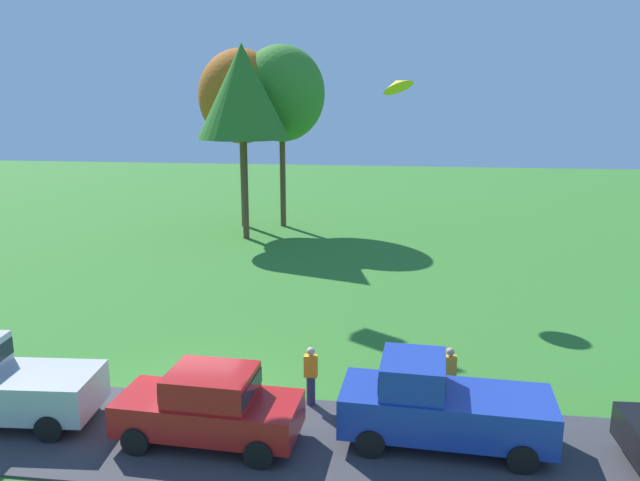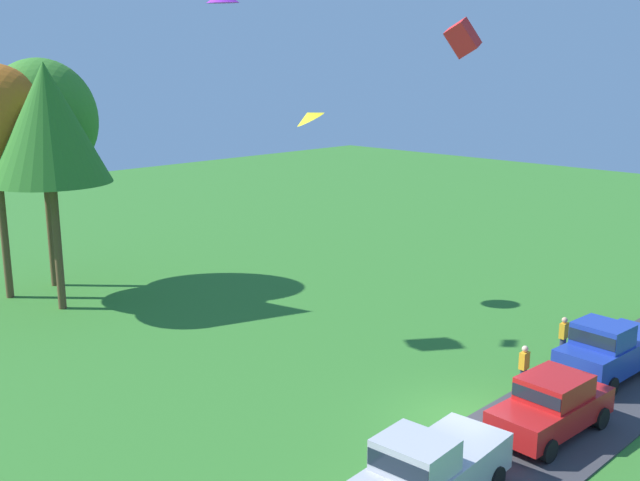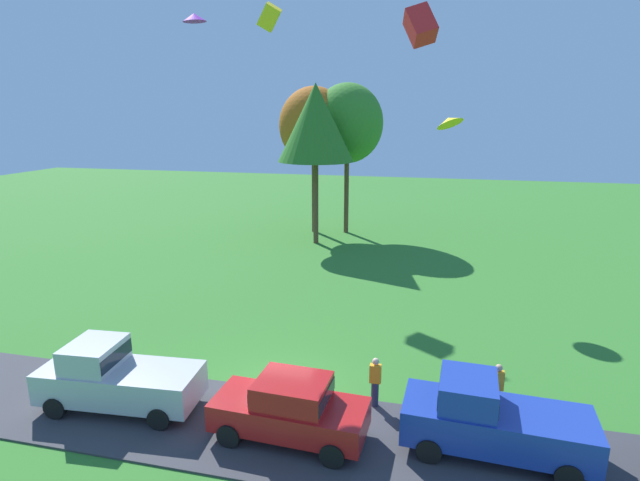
# 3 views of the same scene
# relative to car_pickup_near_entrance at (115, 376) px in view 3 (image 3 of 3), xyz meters

# --- Properties ---
(ground_plane) EXTENTS (120.00, 120.00, 0.00)m
(ground_plane) POSITION_rel_car_pickup_near_entrance_xyz_m (4.85, 2.15, -1.11)
(ground_plane) COLOR #337528
(pavement_strip) EXTENTS (36.00, 4.40, 0.06)m
(pavement_strip) POSITION_rel_car_pickup_near_entrance_xyz_m (4.85, -0.03, -1.08)
(pavement_strip) COLOR #38383D
(pavement_strip) RESTS_ON ground
(car_pickup_near_entrance) EXTENTS (5.12, 2.32, 2.14)m
(car_pickup_near_entrance) POSITION_rel_car_pickup_near_entrance_xyz_m (0.00, 0.00, 0.00)
(car_pickup_near_entrance) COLOR #B7B7BC
(car_pickup_near_entrance) RESTS_ON ground
(car_sedan_mid_row) EXTENTS (4.49, 2.14, 1.84)m
(car_sedan_mid_row) POSITION_rel_car_pickup_near_entrance_xyz_m (5.85, -0.26, -0.07)
(car_sedan_mid_row) COLOR red
(car_sedan_mid_row) RESTS_ON ground
(car_pickup_far_end) EXTENTS (5.10, 2.28, 2.14)m
(car_pickup_far_end) POSITION_rel_car_pickup_near_entrance_xyz_m (11.29, 0.41, 0.00)
(car_pickup_far_end) COLOR #1E389E
(car_pickup_far_end) RESTS_ON ground
(person_watching_sky) EXTENTS (0.36, 0.24, 1.71)m
(person_watching_sky) POSITION_rel_car_pickup_near_entrance_xyz_m (7.99, 1.91, -0.23)
(person_watching_sky) COLOR #2D334C
(person_watching_sky) RESTS_ON ground
(person_on_lawn) EXTENTS (0.36, 0.24, 1.71)m
(person_on_lawn) POSITION_rel_car_pickup_near_entrance_xyz_m (11.70, 2.37, -0.23)
(person_on_lawn) COLOR #2D334C
(person_on_lawn) RESTS_ON ground
(tree_right_of_center) EXTENTS (5.27, 5.27, 11.13)m
(tree_right_of_center) POSITION_rel_car_pickup_near_entrance_xyz_m (0.21, 25.24, 7.10)
(tree_right_of_center) COLOR brown
(tree_right_of_center) RESTS_ON ground
(tree_lone_near) EXTENTS (5.29, 5.29, 11.16)m
(tree_lone_near) POSITION_rel_car_pickup_near_entrance_xyz_m (1.19, 21.81, 7.38)
(tree_lone_near) COLOR brown
(tree_lone_near) RESTS_ON ground
(tree_left_of_center) EXTENTS (5.38, 5.38, 11.36)m
(tree_left_of_center) POSITION_rel_car_pickup_near_entrance_xyz_m (2.71, 25.63, 7.27)
(tree_left_of_center) COLOR brown
(tree_left_of_center) RESTS_ON ground
(kite_delta_topmost) EXTENTS (1.94, 1.94, 0.93)m
(kite_delta_topmost) POSITION_rel_car_pickup_near_entrance_xyz_m (9.96, 14.38, 7.65)
(kite_delta_topmost) COLOR yellow
(kite_box_over_trees) EXTENTS (1.65, 1.39, 1.82)m
(kite_box_over_trees) POSITION_rel_car_pickup_near_entrance_xyz_m (-0.70, 18.07, 13.56)
(kite_box_over_trees) COLOR yellow
(kite_delta_high_right) EXTENTS (1.27, 1.26, 0.36)m
(kite_delta_high_right) POSITION_rel_car_pickup_near_entrance_xyz_m (-0.24, 7.39, 11.72)
(kite_delta_high_right) COLOR purple
(kite_box_near_flag) EXTENTS (1.22, 1.31, 1.46)m
(kite_box_near_flag) POSITION_rel_car_pickup_near_entrance_xyz_m (8.72, 5.46, 10.79)
(kite_box_near_flag) COLOR red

